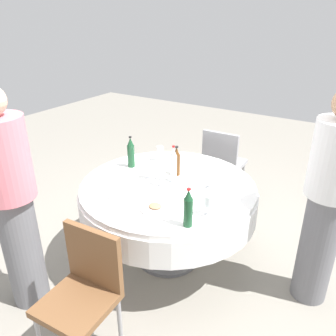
% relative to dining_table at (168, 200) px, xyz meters
% --- Properties ---
extents(ground_plane, '(10.00, 10.00, 0.00)m').
position_rel_dining_table_xyz_m(ground_plane, '(0.00, 0.00, -0.59)').
color(ground_plane, gray).
extents(dining_table, '(1.46, 1.46, 0.74)m').
position_rel_dining_table_xyz_m(dining_table, '(0.00, 0.00, 0.00)').
color(dining_table, white).
rests_on(dining_table, ground_plane).
extents(bottle_dark_green_right, '(0.06, 0.06, 0.29)m').
position_rel_dining_table_xyz_m(bottle_dark_green_right, '(-0.46, 0.12, 0.28)').
color(bottle_dark_green_right, '#194728').
rests_on(bottle_dark_green_right, dining_table).
extents(bottle_dark_green_far, '(0.06, 0.06, 0.28)m').
position_rel_dining_table_xyz_m(bottle_dark_green_far, '(0.43, -0.43, 0.28)').
color(bottle_dark_green_far, '#194728').
rests_on(bottle_dark_green_far, dining_table).
extents(bottle_brown_outer, '(0.06, 0.06, 0.26)m').
position_rel_dining_table_xyz_m(bottle_brown_outer, '(-0.03, 0.18, 0.27)').
color(bottle_brown_outer, '#593314').
rests_on(bottle_brown_outer, dining_table).
extents(bottle_clear_north, '(0.06, 0.06, 0.31)m').
position_rel_dining_table_xyz_m(bottle_clear_north, '(0.01, 0.07, 0.29)').
color(bottle_clear_north, silver).
rests_on(bottle_clear_north, dining_table).
extents(wine_glass_north, '(0.06, 0.06, 0.14)m').
position_rel_dining_table_xyz_m(wine_glass_north, '(-0.18, 0.01, 0.24)').
color(wine_glass_north, white).
rests_on(wine_glass_north, dining_table).
extents(wine_glass_inner, '(0.07, 0.07, 0.15)m').
position_rel_dining_table_xyz_m(wine_glass_inner, '(0.48, -0.24, 0.26)').
color(wine_glass_inner, white).
rests_on(wine_glass_inner, dining_table).
extents(wine_glass_west, '(0.06, 0.06, 0.15)m').
position_rel_dining_table_xyz_m(wine_glass_west, '(-0.31, 0.36, 0.25)').
color(wine_glass_west, white).
rests_on(wine_glass_west, dining_table).
extents(wine_glass_mid, '(0.07, 0.07, 0.14)m').
position_rel_dining_table_xyz_m(wine_glass_mid, '(0.31, 0.13, 0.24)').
color(wine_glass_mid, white).
rests_on(wine_glass_mid, dining_table).
extents(wine_glass_near, '(0.07, 0.07, 0.15)m').
position_rel_dining_table_xyz_m(wine_glass_near, '(-0.02, -0.06, 0.25)').
color(wine_glass_near, white).
rests_on(wine_glass_near, dining_table).
extents(plate_near, '(0.21, 0.21, 0.04)m').
position_rel_dining_table_xyz_m(plate_near, '(0.13, -0.38, 0.16)').
color(plate_near, white).
rests_on(plate_near, dining_table).
extents(plate_front, '(0.22, 0.22, 0.02)m').
position_rel_dining_table_xyz_m(plate_front, '(-0.17, -0.37, 0.15)').
color(plate_front, white).
rests_on(plate_front, dining_table).
extents(knife_far, '(0.18, 0.05, 0.00)m').
position_rel_dining_table_xyz_m(knife_far, '(-0.05, 0.54, 0.15)').
color(knife_far, silver).
rests_on(knife_far, dining_table).
extents(knife_outer, '(0.12, 0.15, 0.00)m').
position_rel_dining_table_xyz_m(knife_outer, '(0.53, 0.12, 0.15)').
color(knife_outer, silver).
rests_on(knife_outer, dining_table).
extents(fork_north, '(0.16, 0.11, 0.00)m').
position_rel_dining_table_xyz_m(fork_north, '(-0.20, 0.18, 0.15)').
color(fork_north, silver).
rests_on(fork_north, dining_table).
extents(folded_napkin, '(0.17, 0.17, 0.02)m').
position_rel_dining_table_xyz_m(folded_napkin, '(0.33, -0.10, 0.16)').
color(folded_napkin, white).
rests_on(folded_napkin, dining_table).
extents(person_right, '(0.34, 0.34, 1.64)m').
position_rel_dining_table_xyz_m(person_right, '(-0.63, -0.97, 0.26)').
color(person_right, slate).
rests_on(person_right, ground_plane).
extents(person_far, '(0.34, 0.34, 1.62)m').
position_rel_dining_table_xyz_m(person_far, '(1.17, 0.20, 0.25)').
color(person_far, slate).
rests_on(person_far, ground_plane).
extents(chair_west, '(0.41, 0.41, 0.87)m').
position_rel_dining_table_xyz_m(chair_west, '(-0.02, 1.17, -0.07)').
color(chair_west, '#99999E').
rests_on(chair_west, ground_plane).
extents(chair_mid, '(0.42, 0.42, 0.87)m').
position_rel_dining_table_xyz_m(chair_mid, '(0.06, -1.04, -0.07)').
color(chair_mid, brown).
rests_on(chair_mid, ground_plane).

